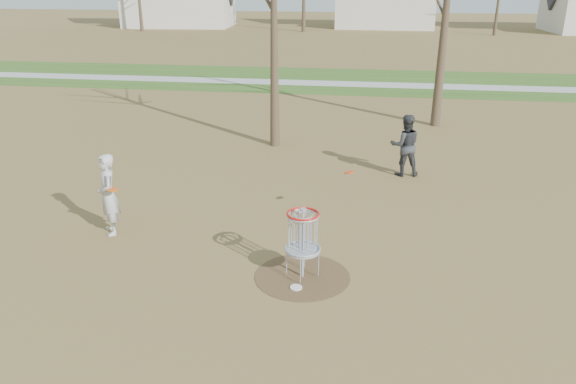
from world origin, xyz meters
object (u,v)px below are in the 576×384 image
(player_standing, at_px, (108,195))
(disc_grounded, at_px, (296,287))
(player_throwing, at_px, (405,145))
(disc_golf_basket, at_px, (303,233))

(player_standing, bearing_deg, disc_grounded, 36.26)
(player_throwing, xyz_separation_m, disc_golf_basket, (-2.09, -6.13, 0.05))
(player_throwing, height_order, disc_grounded, player_throwing)
(player_throwing, height_order, disc_golf_basket, player_throwing)
(disc_grounded, bearing_deg, disc_golf_basket, 82.33)
(player_standing, distance_m, disc_grounded, 4.72)
(player_standing, height_order, disc_golf_basket, player_standing)
(player_throwing, bearing_deg, disc_grounded, 63.56)
(disc_grounded, bearing_deg, player_throwing, 71.87)
(player_throwing, bearing_deg, player_standing, 28.60)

